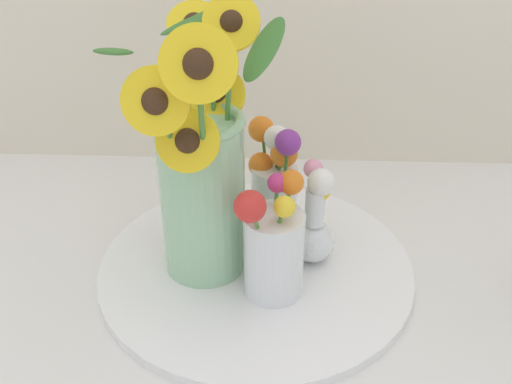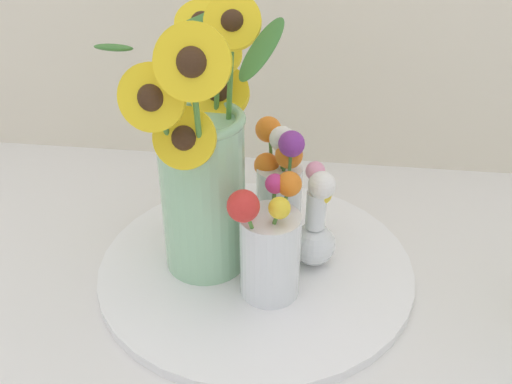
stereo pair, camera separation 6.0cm
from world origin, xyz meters
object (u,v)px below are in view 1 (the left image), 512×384
Objects in this scene: vase_small_center at (273,245)px; vase_small_back at (274,181)px; mason_jar_sunflowers at (202,171)px; vase_bulb_right at (315,223)px; serving_tray at (256,267)px.

vase_small_center is 0.97× the size of vase_small_back.
mason_jar_sunflowers is 2.04× the size of vase_small_back.
vase_small_center is at bearing -89.80° from vase_small_back.
mason_jar_sunflowers is 0.18m from vase_bulb_right.
vase_small_back reaches higher than serving_tray.
mason_jar_sunflowers is 2.45× the size of vase_bulb_right.
serving_tray is at bearing -104.55° from vase_small_back.
vase_bulb_right is 0.83× the size of vase_small_back.
vase_bulb_right is 0.10m from vase_small_back.
serving_tray is at bearing -168.85° from vase_bulb_right.
serving_tray is at bearing 112.80° from vase_small_center.
vase_small_center is 0.15m from vase_small_back.
vase_small_back is at bearing 128.65° from vase_bulb_right.
vase_small_back is at bearing 44.33° from mason_jar_sunflowers.
vase_bulb_right is (0.16, 0.02, -0.09)m from mason_jar_sunflowers.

